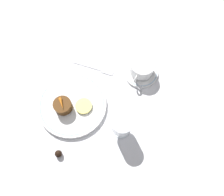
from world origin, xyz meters
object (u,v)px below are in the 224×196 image
at_px(fork, 98,69).
at_px(coffee_cup, 142,68).
at_px(dinner_plate, 72,104).
at_px(wine_glass, 122,125).
at_px(dessert_cake, 63,106).

bearing_deg(fork, coffee_cup, 113.47).
relative_size(dinner_plate, wine_glass, 2.47).
distance_m(fork, dessert_cake, 0.21).
bearing_deg(dessert_cake, wine_glass, 96.71).
bearing_deg(coffee_cup, fork, -66.53).
height_order(coffee_cup, dessert_cake, coffee_cup).
relative_size(coffee_cup, wine_glass, 1.13).
height_order(coffee_cup, fork, coffee_cup).
bearing_deg(dessert_cake, dinner_plate, 144.73).
bearing_deg(fork, dinner_plate, -2.24).
bearing_deg(dessert_cake, fork, 172.90).
relative_size(wine_glass, fork, 0.59).
xyz_separation_m(dinner_plate, wine_glass, (-0.00, 0.21, 0.06)).
distance_m(wine_glass, dessert_cake, 0.23).
xyz_separation_m(coffee_cup, wine_glass, (0.25, 0.04, 0.03)).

